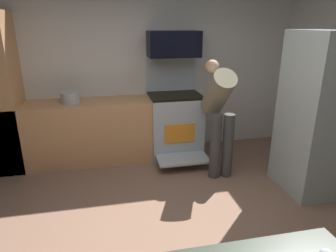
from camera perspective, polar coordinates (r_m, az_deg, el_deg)
name	(u,v)px	position (r m, az deg, el deg)	size (l,w,h in m)	color
ground_plane	(166,243)	(3.02, -0.33, -21.42)	(5.20, 4.80, 0.02)	#86614E
wall_back	(135,68)	(4.66, -6.25, 10.95)	(5.20, 0.12, 2.60)	silver
lower_cabinet_run	(78,133)	(4.51, -16.81, -1.20)	(2.40, 0.60, 0.90)	tan
oven_range	(175,123)	(4.57, 1.28, 0.62)	(0.76, 1.03, 1.48)	#B3BAC4
microwave	(174,44)	(4.43, 1.10, 15.36)	(0.74, 0.38, 0.36)	black
refrigerator	(326,115)	(3.94, 27.91, 1.94)	(0.86, 0.77, 1.88)	#AFBAB7
person_cook	(219,109)	(3.96, 9.64, 3.30)	(0.31, 0.71, 1.49)	#424242
stock_pot	(70,97)	(4.37, -18.14, 5.20)	(0.26, 0.26, 0.15)	#B1B5B8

